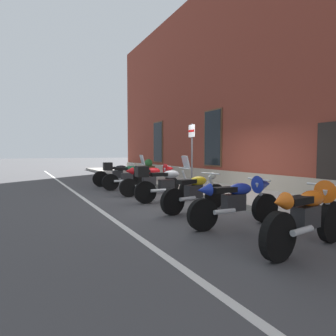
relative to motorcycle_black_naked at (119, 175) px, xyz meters
The scene contains 13 objects.
ground_plane 4.56m from the motorcycle_black_naked, 14.83° to the left, with size 140.00×140.00×0.00m, color #424244.
sidewalk 5.05m from the motorcycle_black_naked, 29.58° to the left, with size 33.10×2.65×0.15m, color gray.
lane_stripe 4.86m from the motorcycle_black_naked, 24.98° to the right, with size 33.10×0.12×0.01m, color silver.
brick_pub_facade 8.68m from the motorcycle_black_naked, 55.23° to the left, with size 27.10×5.09×9.06m.
motorcycle_black_naked is the anchor object (origin of this frame).
motorcycle_green_touring 1.34m from the motorcycle_black_naked, ahead, with size 0.68×2.02×1.37m.
motorcycle_red_sport 3.02m from the motorcycle_black_naked, ahead, with size 0.62×2.16×1.07m.
motorcycle_silver_touring 4.36m from the motorcycle_black_naked, ahead, with size 0.64×2.05×1.36m.
motorcycle_yellow_naked 5.83m from the motorcycle_black_naked, ahead, with size 0.62×2.03×0.94m.
motorcycle_blue_sport 7.38m from the motorcycle_black_naked, ahead, with size 0.62×2.11×0.98m.
motorcycle_orange_sport 8.88m from the motorcycle_black_naked, ahead, with size 0.62×2.09×1.02m.
parking_sign 3.80m from the motorcycle_black_naked, 26.94° to the left, with size 0.36×0.07×2.32m.
barrel_planter 1.83m from the motorcycle_black_naked, 110.83° to the left, with size 0.65×0.65×0.99m.
Camera 1 is at (6.98, -4.96, 1.45)m, focal length 29.12 mm.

